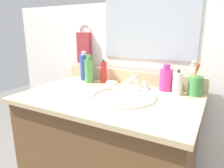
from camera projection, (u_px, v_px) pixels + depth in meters
name	position (u px, v px, depth m)	size (l,w,h in m)	color
vanity_cabinet	(109.00, 159.00, 1.22)	(0.92, 0.56, 0.75)	brown
countertop	(108.00, 98.00, 1.12)	(0.96, 0.61, 0.02)	#D1B284
backsplash	(130.00, 77.00, 1.36)	(0.96, 0.02, 0.09)	#D1B284
back_wall	(133.00, 99.00, 1.45)	(2.06, 0.04, 1.30)	white
mirror_panel	(149.00, 13.00, 1.24)	(0.60, 0.01, 0.56)	#B2BCC6
towel_ring	(85.00, 31.00, 1.49)	(0.10, 0.10, 0.01)	silver
hand_towel	(84.00, 48.00, 1.50)	(0.11, 0.04, 0.22)	#A53338
sink_basin	(122.00, 102.00, 1.11)	(0.36, 0.36, 0.11)	white
faucet	(136.00, 84.00, 1.26)	(0.16, 0.10, 0.08)	silver
bottle_spray_red	(104.00, 72.00, 1.39)	(0.04, 0.04, 0.16)	red
bottle_toner_green	(89.00, 70.00, 1.39)	(0.06, 0.06, 0.19)	#4C9E4C
bottle_shampoo_blue	(84.00, 67.00, 1.46)	(0.06, 0.06, 0.20)	#2D4CB2
bottle_lotion_white	(178.00, 83.00, 1.13)	(0.05, 0.05, 0.15)	white
bottle_soap_pink	(166.00, 79.00, 1.20)	(0.07, 0.07, 0.16)	#D8338C
cup_green	(195.00, 85.00, 1.11)	(0.08, 0.08, 0.20)	#3F8C47
soap_bar	(112.00, 83.00, 1.34)	(0.06, 0.04, 0.02)	white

